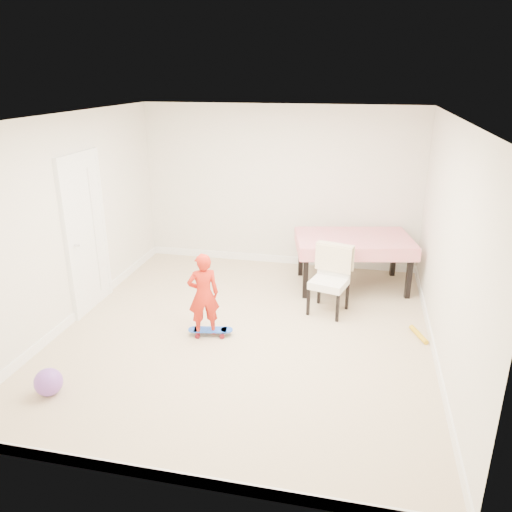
% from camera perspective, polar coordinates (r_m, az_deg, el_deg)
% --- Properties ---
extents(ground, '(5.00, 5.00, 0.00)m').
position_cam_1_polar(ground, '(6.30, -1.29, -8.69)').
color(ground, tan).
rests_on(ground, ground).
extents(ceiling, '(4.50, 5.00, 0.04)m').
position_cam_1_polar(ceiling, '(5.53, -1.50, 15.40)').
color(ceiling, silver).
rests_on(ceiling, wall_back).
extents(wall_back, '(4.50, 0.04, 2.60)m').
position_cam_1_polar(wall_back, '(8.13, 2.72, 7.83)').
color(wall_back, silver).
rests_on(wall_back, ground).
extents(wall_front, '(4.50, 0.04, 2.60)m').
position_cam_1_polar(wall_front, '(3.61, -10.73, -9.13)').
color(wall_front, silver).
rests_on(wall_front, ground).
extents(wall_left, '(0.04, 5.00, 2.60)m').
position_cam_1_polar(wall_left, '(6.65, -20.47, 3.72)').
color(wall_left, silver).
rests_on(wall_left, ground).
extents(wall_right, '(0.04, 5.00, 2.60)m').
position_cam_1_polar(wall_right, '(5.71, 20.94, 1.05)').
color(wall_right, silver).
rests_on(wall_right, ground).
extents(door, '(0.11, 0.94, 2.11)m').
position_cam_1_polar(door, '(6.96, -18.87, 2.25)').
color(door, white).
rests_on(door, ground).
extents(baseboard_back, '(4.50, 0.02, 0.12)m').
position_cam_1_polar(baseboard_back, '(8.49, 2.60, -0.35)').
color(baseboard_back, white).
rests_on(baseboard_back, ground).
extents(baseboard_front, '(4.50, 0.02, 0.12)m').
position_cam_1_polar(baseboard_front, '(4.34, -9.63, -23.63)').
color(baseboard_front, white).
rests_on(baseboard_front, ground).
extents(baseboard_left, '(0.02, 5.00, 0.12)m').
position_cam_1_polar(baseboard_left, '(7.08, -19.32, -5.93)').
color(baseboard_left, white).
rests_on(baseboard_left, ground).
extents(baseboard_right, '(0.02, 5.00, 0.12)m').
position_cam_1_polar(baseboard_right, '(6.20, 19.59, -9.83)').
color(baseboard_right, white).
rests_on(baseboard_right, ground).
extents(dining_table, '(1.84, 1.36, 0.78)m').
position_cam_1_polar(dining_table, '(7.58, 10.94, -0.65)').
color(dining_table, '#B01709').
rests_on(dining_table, ground).
extents(dining_chair, '(0.64, 0.69, 0.92)m').
position_cam_1_polar(dining_chair, '(6.67, 8.34, -2.80)').
color(dining_chair, silver).
rests_on(dining_chair, ground).
extents(skateboard, '(0.58, 0.30, 0.08)m').
position_cam_1_polar(skateboard, '(6.23, -5.22, -8.66)').
color(skateboard, blue).
rests_on(skateboard, ground).
extents(child, '(0.45, 0.39, 1.04)m').
position_cam_1_polar(child, '(6.01, -6.01, -4.71)').
color(child, red).
rests_on(child, ground).
extents(balloon, '(0.28, 0.28, 0.28)m').
position_cam_1_polar(balloon, '(5.54, -22.64, -13.15)').
color(balloon, purple).
rests_on(balloon, ground).
extents(foam_toy, '(0.20, 0.39, 0.06)m').
position_cam_1_polar(foam_toy, '(6.50, 18.09, -8.52)').
color(foam_toy, gold).
rests_on(foam_toy, ground).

